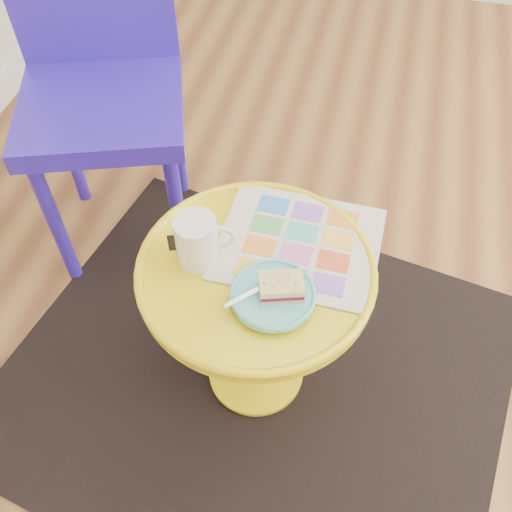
% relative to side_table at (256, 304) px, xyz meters
% --- Properties ---
extents(room_walls, '(4.00, 4.00, 4.00)m').
position_rel_side_table_xyz_m(room_walls, '(-0.29, 1.26, -0.29)').
color(room_walls, silver).
rests_on(room_walls, ground).
extents(rug, '(1.48, 1.32, 0.01)m').
position_rel_side_table_xyz_m(rug, '(0.00, -0.00, -0.34)').
color(rug, black).
rests_on(rug, ground).
extents(side_table, '(0.51, 0.51, 0.48)m').
position_rel_side_table_xyz_m(side_table, '(0.00, 0.00, 0.00)').
color(side_table, yellow).
rests_on(side_table, ground).
extents(chair, '(0.55, 0.55, 0.97)m').
position_rel_side_table_xyz_m(chair, '(-0.55, 0.49, 0.21)').
color(chair, '#2E1BAF').
rests_on(chair, ground).
extents(newspaper, '(0.35, 0.30, 0.01)m').
position_rel_side_table_xyz_m(newspaper, '(0.08, 0.08, 0.14)').
color(newspaper, silver).
rests_on(newspaper, side_table).
extents(mug, '(0.12, 0.09, 0.12)m').
position_rel_side_table_xyz_m(mug, '(-0.12, -0.00, 0.20)').
color(mug, white).
rests_on(mug, side_table).
extents(plate, '(0.17, 0.17, 0.02)m').
position_rel_side_table_xyz_m(plate, '(0.05, -0.07, 0.15)').
color(plate, '#5CC1C2').
rests_on(plate, newspaper).
extents(cake_slice, '(0.10, 0.08, 0.04)m').
position_rel_side_table_xyz_m(cake_slice, '(0.07, -0.07, 0.18)').
color(cake_slice, '#D3BC8C').
rests_on(cake_slice, plate).
extents(fork, '(0.11, 0.11, 0.00)m').
position_rel_side_table_xyz_m(fork, '(0.02, -0.07, 0.16)').
color(fork, silver).
rests_on(fork, plate).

